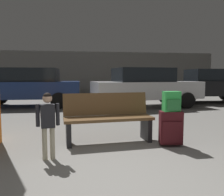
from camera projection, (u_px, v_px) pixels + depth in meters
ground_plane at (93, 121)px, 6.39m from camera, size 18.00×18.00×0.10m
garage_back_wall at (84, 73)px, 14.97m from camera, size 18.00×0.12×2.80m
bench at (108, 118)px, 4.17m from camera, size 1.64×0.66×0.89m
suitcase at (171, 128)px, 3.90m from camera, size 0.41×0.28×0.60m
backpack_bright at (172, 102)px, 3.86m from camera, size 0.28×0.19×0.34m
child at (48, 119)px, 3.23m from camera, size 0.33×0.19×0.97m
parked_car_side at (210, 85)px, 10.37m from camera, size 4.21×2.01×1.51m
parked_car_near at (145, 86)px, 8.84m from camera, size 4.27×2.17×1.51m
parked_car_far at (28, 86)px, 8.97m from camera, size 4.13×1.85×1.51m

